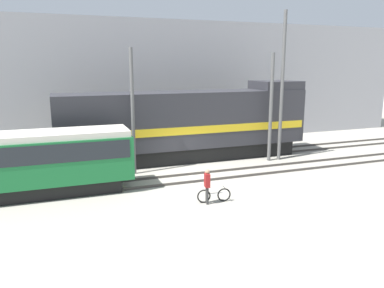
% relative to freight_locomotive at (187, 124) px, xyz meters
% --- Properties ---
extents(ground_plane, '(120.00, 120.00, 0.00)m').
position_rel_freight_locomotive_xyz_m(ground_plane, '(-0.77, -3.72, -2.45)').
color(ground_plane, '#9E998C').
extents(track_near, '(60.00, 1.50, 0.14)m').
position_rel_freight_locomotive_xyz_m(track_near, '(-0.77, -4.30, -2.38)').
color(track_near, '#47423D').
rests_on(track_near, ground).
extents(track_far, '(60.00, 1.51, 0.14)m').
position_rel_freight_locomotive_xyz_m(track_far, '(-0.77, 0.00, -2.38)').
color(track_far, '#47423D').
rests_on(track_far, ground).
extents(building_backdrop, '(48.12, 6.00, 9.88)m').
position_rel_freight_locomotive_xyz_m(building_backdrop, '(-0.77, 8.77, 2.50)').
color(building_backdrop, '#99999E').
rests_on(building_backdrop, ground).
extents(freight_locomotive, '(16.78, 3.04, 5.24)m').
position_rel_freight_locomotive_xyz_m(freight_locomotive, '(0.00, 0.00, 0.00)').
color(freight_locomotive, black).
rests_on(freight_locomotive, ground).
extents(streetcar, '(10.23, 2.54, 3.17)m').
position_rel_freight_locomotive_xyz_m(streetcar, '(-9.86, -4.30, -0.63)').
color(streetcar, black).
rests_on(streetcar, ground).
extents(bicycle, '(1.63, 0.44, 0.71)m').
position_rel_freight_locomotive_xyz_m(bicycle, '(-1.53, -8.13, -2.12)').
color(bicycle, black).
rests_on(bicycle, ground).
extents(person, '(0.27, 0.39, 1.69)m').
position_rel_freight_locomotive_xyz_m(person, '(-1.92, -8.22, -1.42)').
color(person, '#333333').
rests_on(person, ground).
extents(utility_pole_left, '(0.20, 0.20, 7.32)m').
position_rel_freight_locomotive_xyz_m(utility_pole_left, '(-4.09, -2.15, 1.21)').
color(utility_pole_left, '#595959').
rests_on(utility_pole_left, ground).
extents(utility_pole_center, '(0.23, 0.23, 7.13)m').
position_rel_freight_locomotive_xyz_m(utility_pole_center, '(5.10, -2.15, 1.12)').
color(utility_pole_center, '#595959').
rests_on(utility_pole_center, ground).
extents(utility_pole_right, '(0.23, 0.23, 9.78)m').
position_rel_freight_locomotive_xyz_m(utility_pole_right, '(5.87, -2.15, 2.45)').
color(utility_pole_right, '#595959').
rests_on(utility_pole_right, ground).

